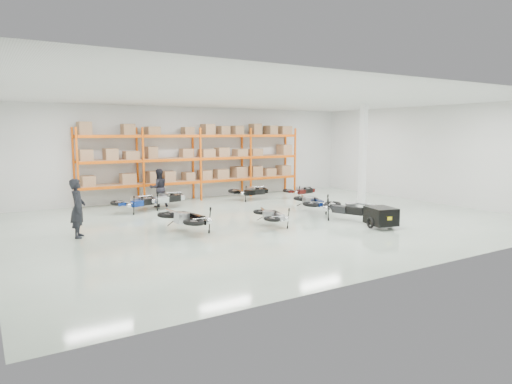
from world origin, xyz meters
TOP-DOWN VIEW (x-y plane):
  - room at (0.00, 0.00)m, footprint 18.00×18.00m
  - pallet_rack at (-0.00, 6.45)m, footprint 11.28×0.98m
  - structural_column at (5.20, 0.50)m, footprint 0.25×0.25m
  - moto_blue_centre at (2.40, 0.52)m, footprint 1.59×2.09m
  - moto_silver_left at (-0.54, -1.01)m, footprint 1.24×1.80m
  - moto_black_far_left at (-3.44, -0.33)m, footprint 1.26×2.10m
  - moto_touring_right at (2.54, -1.54)m, footprint 1.58×2.19m
  - trailer at (2.54, -3.14)m, footprint 1.03×1.76m
  - moto_back_a at (-3.65, 4.40)m, footprint 1.98×1.43m
  - moto_back_b at (-2.37, 4.74)m, footprint 1.96×1.12m
  - moto_back_c at (2.09, 4.88)m, footprint 1.84×0.96m
  - moto_back_d at (4.61, 4.16)m, footprint 1.58×0.82m
  - person_left at (-6.58, 0.81)m, footprint 0.63×0.78m
  - person_back at (-2.39, 5.25)m, footprint 0.85×0.68m

SIDE VIEW (x-z plane):
  - trailer at x=2.54m, z-range 0.06..0.78m
  - moto_back_d at x=4.61m, z-range -0.03..0.98m
  - moto_silver_left at x=-0.54m, z-range -0.03..1.03m
  - moto_back_a at x=-3.65m, z-range -0.03..1.12m
  - moto_back_c at x=2.09m, z-range -0.03..1.14m
  - moto_blue_centre at x=2.40m, z-range -0.03..1.18m
  - moto_back_b at x=-2.37m, z-range -0.03..1.18m
  - moto_touring_right at x=2.54m, z-range -0.04..1.24m
  - moto_black_far_left at x=-3.44m, z-range -0.04..1.24m
  - person_back at x=-2.39m, z-range 0.00..1.68m
  - person_left at x=-6.58m, z-range 0.00..1.85m
  - room at x=0.00m, z-range -6.75..11.25m
  - structural_column at x=5.20m, z-range 0.00..4.50m
  - pallet_rack at x=0.00m, z-range 0.45..4.07m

